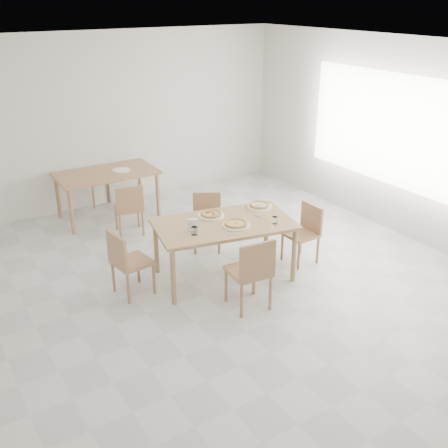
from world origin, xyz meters
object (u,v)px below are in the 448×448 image
plate_mushroom (259,207)px  tumbler_a (194,231)px  napkin_holder (193,225)px  chair_west (126,259)px  plate_pepperoni (211,215)px  pizza_mushroom (259,205)px  plate_margherita (236,225)px  tumbler_b (275,220)px  chair_south (252,269)px  second_table (106,177)px  chair_east (305,229)px  chair_back_s (129,206)px  pizza_pepperoni (211,214)px  main_table (224,228)px  chair_north (207,217)px  chair_back_n (91,177)px  plate_empty (121,170)px  pizza_margherita (236,224)px

plate_mushroom → tumbler_a: bearing=-166.3°
napkin_holder → chair_west: bearing=-167.6°
chair_west → tumbler_a: 0.86m
plate_pepperoni → pizza_mushroom: (0.68, -0.08, 0.02)m
chair_west → plate_margherita: size_ratio=2.44×
chair_west → napkin_holder: size_ratio=5.75×
plate_mushroom → tumbler_b: 0.55m
plate_mushroom → tumbler_a: 1.16m
chair_south → second_table: bearing=-78.2°
chair_east → plate_margherita: size_ratio=2.33×
chair_west → second_table: size_ratio=0.53×
second_table → chair_back_s: bearing=-88.2°
pizza_pepperoni → second_table: pizza_pepperoni is taller
plate_margherita → main_table: bearing=110.9°
chair_north → chair_back_n: chair_back_n is taller
chair_west → pizza_pepperoni: bearing=-96.9°
chair_south → plate_empty: chair_south is taller
plate_margherita → second_table: bearing=101.5°
pizza_margherita → second_table: pizza_margherita is taller
second_table → chair_east: bearing=-58.5°
tumbler_a → second_table: tumbler_a is taller
pizza_pepperoni → main_table: bearing=-83.0°
chair_south → tumbler_a: (-0.34, 0.69, 0.29)m
chair_south → plate_empty: 3.38m
tumbler_b → pizza_mushroom: bearing=73.5°
plate_pepperoni → pizza_mushroom: bearing=-7.1°
pizza_margherita → tumbler_a: tumbler_a is taller
chair_north → chair_east: bearing=-19.0°
pizza_mushroom → napkin_holder: (-1.09, -0.17, 0.04)m
plate_mushroom → main_table: bearing=-165.6°
main_table → plate_empty: size_ratio=6.69×
tumbler_a → tumbler_b: tumbler_a is taller
main_table → plate_pepperoni: bearing=108.9°
plate_margherita → plate_pepperoni: (-0.09, 0.42, 0.00)m
chair_south → chair_east: bearing=-149.4°
pizza_margherita → plate_empty: pizza_margherita is taller
plate_margherita → plate_empty: size_ratio=1.23×
chair_west → plate_mushroom: (1.85, -0.07, 0.28)m
plate_mushroom → plate_empty: same height
plate_margherita → tumbler_a: 0.54m
main_table → chair_north: (0.26, 0.85, -0.23)m
pizza_mushroom → second_table: bearing=115.2°
plate_mushroom → pizza_pepperoni: bearing=172.9°
tumbler_b → plate_empty: bearing=104.8°
chair_north → pizza_pepperoni: bearing=-85.1°
chair_north → pizza_margherita: (-0.20, -1.02, 0.33)m
plate_margherita → napkin_holder: size_ratio=2.36×
chair_north → napkin_holder: napkin_holder is taller
chair_east → second_table: size_ratio=0.51×
plate_mushroom → tumbler_b: tumbler_b is taller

